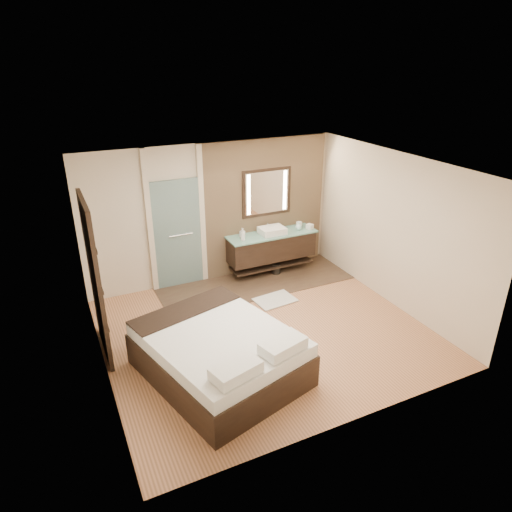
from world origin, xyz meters
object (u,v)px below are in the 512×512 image
bed (219,353)px  waste_bin (276,269)px  vanity (271,246)px  mirror_unit (267,192)px

bed → waste_bin: size_ratio=11.47×
vanity → waste_bin: vanity is taller
bed → waste_bin: bearing=33.3°
vanity → bed: vanity is taller
vanity → bed: 3.40m
mirror_unit → waste_bin: mirror_unit is taller
vanity → waste_bin: (0.06, -0.11, -0.47)m
vanity → waste_bin: 0.48m
mirror_unit → bed: bearing=-127.1°
bed → waste_bin: (2.21, 2.50, -0.24)m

